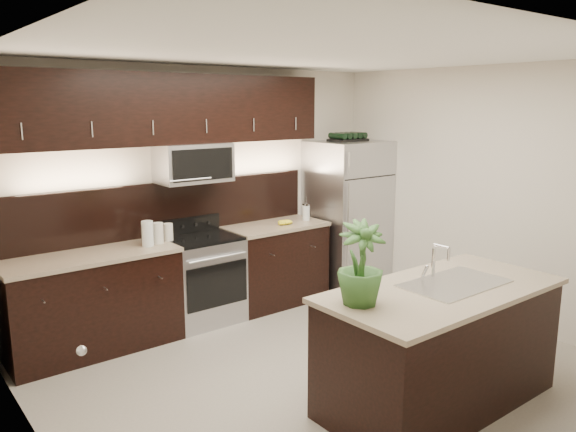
{
  "coord_description": "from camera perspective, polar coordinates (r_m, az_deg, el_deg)",
  "views": [
    {
      "loc": [
        -3.06,
        -3.38,
        2.31
      ],
      "look_at": [
        0.02,
        0.55,
        1.3
      ],
      "focal_mm": 35.0,
      "sensor_mm": 36.0,
      "label": 1
    }
  ],
  "objects": [
    {
      "name": "refrigerator",
      "position": [
        7.12,
        5.95,
        0.11
      ],
      "size": [
        0.89,
        0.8,
        1.85
      ],
      "primitive_type": "cube",
      "color": "#B2B2B7",
      "rests_on": "ground"
    },
    {
      "name": "plant",
      "position": [
        3.88,
        7.39,
        -4.8
      ],
      "size": [
        0.42,
        0.42,
        0.58
      ],
      "primitive_type": "imported",
      "rotation": [
        0.0,
        0.0,
        -0.37
      ],
      "color": "#2C5421",
      "rests_on": "island"
    },
    {
      "name": "upper_fixtures",
      "position": [
        5.85,
        -11.46,
        9.51
      ],
      "size": [
        3.49,
        0.4,
        1.66
      ],
      "color": "black",
      "rests_on": "counter_run"
    },
    {
      "name": "counter_run",
      "position": [
        5.99,
        -10.42,
        -6.68
      ],
      "size": [
        3.51,
        0.65,
        0.94
      ],
      "color": "black",
      "rests_on": "ground"
    },
    {
      "name": "canisters",
      "position": [
        5.69,
        -13.3,
        -1.7
      ],
      "size": [
        0.36,
        0.18,
        0.25
      ],
      "rotation": [
        0.0,
        0.0,
        0.3
      ],
      "color": "silver",
      "rests_on": "counter_run"
    },
    {
      "name": "ground",
      "position": [
        5.11,
        3.78,
        -15.48
      ],
      "size": [
        4.5,
        4.5,
        0.0
      ],
      "primitive_type": "plane",
      "color": "gray",
      "rests_on": "ground"
    },
    {
      "name": "wine_rack",
      "position": [
        6.99,
        6.11,
        7.97
      ],
      "size": [
        0.46,
        0.28,
        0.11
      ],
      "color": "black",
      "rests_on": "refrigerator"
    },
    {
      "name": "bananas",
      "position": [
        6.41,
        -0.8,
        -0.67
      ],
      "size": [
        0.19,
        0.16,
        0.06
      ],
      "primitive_type": "ellipsoid",
      "rotation": [
        0.0,
        0.0,
        -0.08
      ],
      "color": "yellow",
      "rests_on": "counter_run"
    },
    {
      "name": "room_walls",
      "position": [
        4.5,
        3.32,
        3.55
      ],
      "size": [
        4.52,
        4.02,
        2.71
      ],
      "color": "beige",
      "rests_on": "ground"
    },
    {
      "name": "island",
      "position": [
        4.59,
        15.13,
        -12.57
      ],
      "size": [
        1.96,
        0.96,
        0.94
      ],
      "color": "black",
      "rests_on": "ground"
    },
    {
      "name": "french_press",
      "position": [
        6.67,
        1.85,
        0.41
      ],
      "size": [
        0.09,
        0.09,
        0.26
      ],
      "rotation": [
        0.0,
        0.0,
        0.2
      ],
      "color": "silver",
      "rests_on": "counter_run"
    },
    {
      "name": "sink_faucet",
      "position": [
        4.55,
        16.49,
        -6.39
      ],
      "size": [
        0.84,
        0.5,
        0.28
      ],
      "color": "silver",
      "rests_on": "island"
    }
  ]
}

